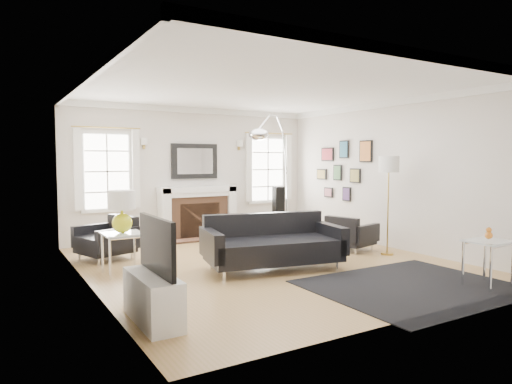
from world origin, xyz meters
TOP-DOWN VIEW (x-y plane):
  - floor at (0.00, 0.00)m, footprint 6.00×6.00m
  - back_wall at (0.00, 3.00)m, footprint 5.50×0.04m
  - front_wall at (0.00, -3.00)m, footprint 5.50×0.04m
  - left_wall at (-2.75, 0.00)m, footprint 0.04×6.00m
  - right_wall at (2.75, 0.00)m, footprint 0.04×6.00m
  - ceiling at (0.00, 0.00)m, footprint 5.50×6.00m
  - crown_molding at (0.00, 0.00)m, footprint 5.50×6.00m
  - fireplace at (0.00, 2.79)m, footprint 1.70×0.69m
  - mantel_mirror at (0.00, 2.95)m, footprint 1.05×0.07m
  - window_left at (-1.85, 2.95)m, footprint 1.24×0.15m
  - window_right at (1.85, 2.95)m, footprint 1.24×0.15m
  - gallery_wall at (2.72, 1.30)m, footprint 0.04×1.73m
  - tv_unit at (-2.44, -1.70)m, footprint 0.35×1.00m
  - area_rug at (0.92, -2.18)m, footprint 2.61×2.17m
  - sofa at (-0.13, -0.35)m, footprint 2.24×1.34m
  - armchair_left at (-2.14, 1.62)m, footprint 1.02×1.08m
  - armchair_right at (1.87, 0.11)m, footprint 0.87×0.94m
  - coffee_table at (1.04, 1.29)m, footprint 0.82×0.82m
  - side_table_left at (-2.20, 0.47)m, footprint 0.56×0.56m
  - nesting_table at (1.78, -2.65)m, footprint 0.56×0.47m
  - gourd_lamp at (-2.20, 0.47)m, footprint 0.39×0.39m
  - orange_vase at (1.78, -2.65)m, footprint 0.10×0.10m
  - arc_floor_lamp at (1.40, 1.97)m, footprint 1.93×1.78m
  - stick_floor_lamp at (2.20, -0.51)m, footprint 0.35×0.35m
  - speaker_tower at (1.71, 2.26)m, footprint 0.24×0.24m

SIDE VIEW (x-z plane):
  - floor at x=0.00m, z-range 0.00..0.00m
  - area_rug at x=0.92m, z-range 0.00..0.01m
  - armchair_right at x=1.87m, z-range 0.03..0.56m
  - tv_unit at x=-2.44m, z-range -0.22..0.87m
  - armchair_left at x=-2.14m, z-range 0.03..0.63m
  - coffee_table at x=1.04m, z-range 0.15..0.51m
  - sofa at x=-0.13m, z-range 0.03..0.71m
  - nesting_table at x=1.78m, z-range 0.19..0.80m
  - side_table_left at x=-2.20m, z-range 0.20..0.81m
  - speaker_tower at x=1.71m, z-range 0.00..1.08m
  - fireplace at x=0.00m, z-range -0.01..1.10m
  - orange_vase at x=1.78m, z-range 0.63..0.78m
  - gourd_lamp at x=-2.20m, z-range 0.66..1.28m
  - back_wall at x=0.00m, z-range 0.00..2.80m
  - front_wall at x=0.00m, z-range 0.00..2.80m
  - left_wall at x=-2.75m, z-range 0.00..2.80m
  - right_wall at x=2.75m, z-range 0.00..2.80m
  - window_left at x=-1.85m, z-range 0.65..2.27m
  - window_right at x=1.85m, z-range 0.65..2.27m
  - arc_floor_lamp at x=1.40m, z-range 0.11..2.84m
  - stick_floor_lamp at x=2.20m, z-range 0.64..2.38m
  - gallery_wall at x=2.72m, z-range 0.89..2.18m
  - mantel_mirror at x=0.00m, z-range 1.27..2.02m
  - crown_molding at x=0.00m, z-range 2.68..2.80m
  - ceiling at x=0.00m, z-range 2.79..2.81m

